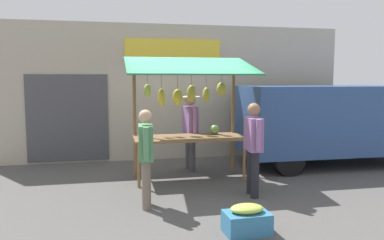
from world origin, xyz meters
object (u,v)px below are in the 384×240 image
(vendor_with_sunhat, at_px, (190,126))
(shopper_with_shopping_bag, at_px, (146,152))
(market_stall, at_px, (189,104))
(parked_van, at_px, (327,118))
(produce_crate_near, at_px, (247,220))
(shopper_in_grey_tee, at_px, (253,143))

(vendor_with_sunhat, relative_size, shopper_with_shopping_bag, 1.08)
(vendor_with_sunhat, bearing_deg, market_stall, -20.35)
(shopper_with_shopping_bag, relative_size, parked_van, 0.35)
(vendor_with_sunhat, height_order, shopper_with_shopping_bag, vendor_with_sunhat)
(market_stall, bearing_deg, vendor_with_sunhat, -104.11)
(market_stall, distance_m, vendor_with_sunhat, 0.90)
(produce_crate_near, bearing_deg, shopper_with_shopping_bag, -47.65)
(shopper_with_shopping_bag, relative_size, produce_crate_near, 2.58)
(shopper_with_shopping_bag, bearing_deg, produce_crate_near, -134.25)
(vendor_with_sunhat, height_order, shopper_in_grey_tee, vendor_with_sunhat)
(produce_crate_near, bearing_deg, shopper_in_grey_tee, -113.60)
(shopper_in_grey_tee, distance_m, parked_van, 3.27)
(shopper_with_shopping_bag, xyz_separation_m, shopper_in_grey_tee, (-1.87, -0.21, 0.05))
(vendor_with_sunhat, xyz_separation_m, shopper_in_grey_tee, (-0.69, 2.05, -0.06))
(shopper_in_grey_tee, bearing_deg, market_stall, 37.45)
(parked_van, distance_m, produce_crate_near, 4.88)
(shopper_in_grey_tee, bearing_deg, shopper_with_shopping_bag, 101.05)
(market_stall, height_order, shopper_in_grey_tee, market_stall)
(market_stall, bearing_deg, shopper_in_grey_tee, 122.67)
(shopper_with_shopping_bag, bearing_deg, market_stall, -29.56)
(market_stall, distance_m, shopper_with_shopping_bag, 1.97)
(shopper_in_grey_tee, xyz_separation_m, parked_van, (-2.61, -1.96, 0.18))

